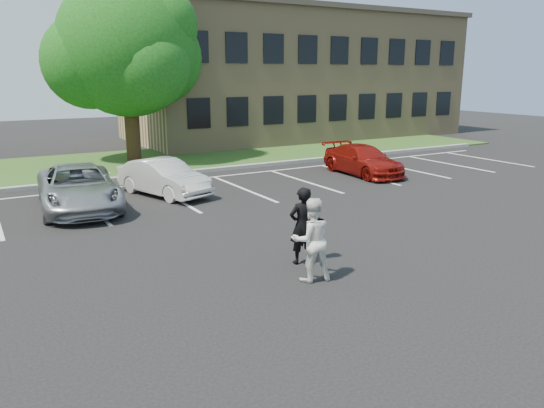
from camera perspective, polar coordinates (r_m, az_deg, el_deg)
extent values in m
plane|color=black|center=(12.16, 2.39, -6.71)|extent=(90.00, 90.00, 0.00)
cube|color=gray|center=(22.83, -14.04, 2.88)|extent=(40.00, 0.30, 0.15)
cube|color=#29461A|center=(26.65, -16.49, 4.19)|extent=(44.00, 8.00, 0.08)
cube|color=silver|center=(18.40, -18.84, -0.28)|extent=(0.12, 5.20, 0.01)
cube|color=silver|center=(19.11, -10.62, 0.74)|extent=(0.12, 5.20, 0.01)
cube|color=silver|center=(20.19, -3.13, 1.67)|extent=(0.12, 5.20, 0.01)
cube|color=silver|center=(21.58, 3.51, 2.46)|extent=(0.12, 5.20, 0.01)
cube|color=silver|center=(23.22, 9.28, 3.12)|extent=(0.12, 5.20, 0.01)
cube|color=silver|center=(25.07, 14.25, 3.67)|extent=(0.12, 5.20, 0.01)
cube|color=silver|center=(27.08, 18.52, 4.11)|extent=(0.12, 5.20, 0.01)
cube|color=silver|center=(29.23, 22.18, 4.48)|extent=(0.12, 5.20, 0.01)
cube|color=silver|center=(22.06, -9.58, 2.54)|extent=(34.00, 0.12, 0.01)
cube|color=tan|center=(37.46, 2.42, 13.48)|extent=(22.00, 10.00, 8.00)
cube|color=#463E34|center=(37.66, 2.49, 19.80)|extent=(22.40, 10.40, 0.30)
cube|color=black|center=(28.80, -7.86, 9.64)|extent=(1.30, 0.06, 1.60)
cube|color=black|center=(28.75, -8.10, 16.41)|extent=(1.30, 0.06, 1.60)
cube|color=black|center=(29.75, -3.71, 9.88)|extent=(1.30, 0.06, 1.60)
cube|color=black|center=(29.70, -3.82, 16.43)|extent=(1.30, 0.06, 1.60)
cube|color=black|center=(30.84, 0.17, 10.05)|extent=(1.30, 0.06, 1.60)
cube|color=black|center=(30.80, 0.18, 16.37)|extent=(1.30, 0.06, 1.60)
cube|color=black|center=(32.06, 3.78, 10.17)|extent=(1.30, 0.06, 1.60)
cube|color=black|center=(32.02, 3.88, 16.25)|extent=(1.30, 0.06, 1.60)
cube|color=black|center=(33.40, 7.11, 10.24)|extent=(1.30, 0.06, 1.60)
cube|color=black|center=(33.36, 7.29, 16.08)|extent=(1.30, 0.06, 1.60)
cube|color=black|center=(34.83, 10.18, 10.28)|extent=(1.30, 0.06, 1.60)
cube|color=black|center=(34.80, 10.42, 15.87)|extent=(1.30, 0.06, 1.60)
cube|color=black|center=(36.36, 12.99, 10.29)|extent=(1.30, 0.06, 1.60)
cube|color=black|center=(36.32, 13.29, 15.64)|extent=(1.30, 0.06, 1.60)
cube|color=black|center=(37.96, 15.58, 10.28)|extent=(1.30, 0.06, 1.60)
cube|color=black|center=(37.93, 15.92, 15.40)|extent=(1.30, 0.06, 1.60)
cube|color=black|center=(39.63, 17.95, 10.25)|extent=(1.30, 0.06, 1.60)
cube|color=black|center=(39.60, 18.33, 15.15)|extent=(1.30, 0.06, 1.60)
cylinder|color=black|center=(27.10, -14.78, 7.78)|extent=(0.70, 0.70, 3.20)
sphere|color=#17450D|center=(26.99, -15.31, 16.03)|extent=(6.60, 6.60, 6.60)
sphere|color=#17450D|center=(28.11, -12.38, 15.07)|extent=(4.60, 4.60, 4.60)
sphere|color=#17450D|center=(26.96, -19.03, 14.29)|extent=(4.40, 4.40, 4.40)
sphere|color=#17450D|center=(25.64, -13.37, 14.27)|extent=(4.00, 4.00, 4.00)
sphere|color=#17450D|center=(28.40, -17.45, 16.37)|extent=(4.20, 4.20, 4.20)
sphere|color=#17450D|center=(26.54, -12.27, 18.20)|extent=(3.80, 3.80, 3.80)
imported|color=black|center=(12.11, 3.28, -2.34)|extent=(0.69, 0.48, 1.79)
imported|color=silver|center=(11.12, 4.25, -3.85)|extent=(1.01, 0.86, 1.79)
imported|color=#A2A4AA|center=(18.11, -20.10, 1.67)|extent=(2.81, 5.28, 1.41)
imported|color=silver|center=(19.35, -11.57, 2.80)|extent=(2.53, 4.15, 1.29)
imported|color=maroon|center=(23.25, 9.75, 4.68)|extent=(1.97, 4.41, 1.26)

